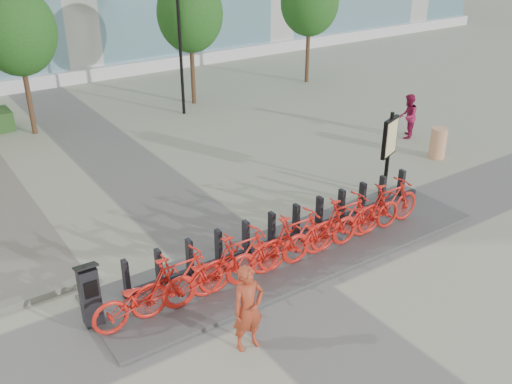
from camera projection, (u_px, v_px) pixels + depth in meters
ground at (257, 278)px, 12.37m from camera, size 120.00×120.00×0.00m
tree_1 at (17, 31)px, 18.95m from camera, size 2.60×2.60×5.10m
tree_2 at (190, 14)px, 22.23m from camera, size 2.60×2.60×5.10m
tree_3 at (310, 2)px, 25.26m from camera, size 2.60×2.60×5.10m
streetlamp at (179, 33)px, 21.18m from camera, size 2.00×0.20×5.00m
dock_pad at (296, 252)px, 13.23m from camera, size 9.60×2.40×0.08m
dock_rail_posts at (286, 226)px, 13.41m from camera, size 8.02×0.50×0.85m
bike_0 at (144, 296)px, 10.74m from camera, size 2.10×0.73×1.10m
bike_1 at (178, 281)px, 11.08m from camera, size 2.03×0.57×1.22m
bike_2 at (210, 272)px, 11.47m from camera, size 2.10×0.73×1.10m
bike_3 at (241, 258)px, 11.80m from camera, size 2.03×0.57×1.22m
bike_4 at (269, 250)px, 12.19m from camera, size 2.10×0.73×1.10m
bike_5 at (296, 238)px, 12.53m from camera, size 2.03×0.57×1.22m
bike_6 at (321, 232)px, 12.92m from camera, size 2.10×0.73×1.10m
bike_7 at (344, 221)px, 13.26m from camera, size 2.03×0.57×1.22m
bike_8 at (367, 215)px, 13.65m from camera, size 2.10×0.73×1.10m
bike_9 at (388, 205)px, 13.98m from camera, size 2.03×0.57×1.22m
kiosk at (90, 295)px, 10.61m from camera, size 0.42×0.36×1.35m
worker_red at (248, 308)px, 10.06m from camera, size 0.63×0.43×1.69m
pedestrian at (408, 116)px, 19.82m from camera, size 0.96×0.92×1.55m
construction_barrel at (438, 143)px, 18.29m from camera, size 0.67×0.67×0.99m
map_sign at (390, 141)px, 15.46m from camera, size 0.77×0.38×2.38m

